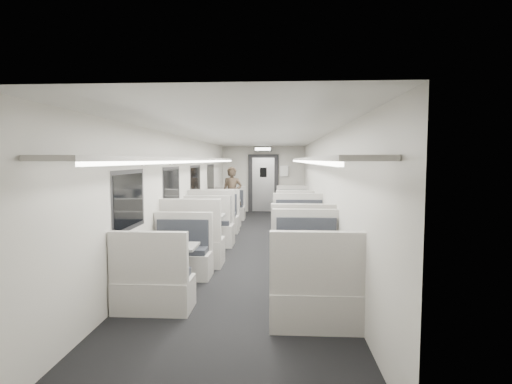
# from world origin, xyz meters

# --- Properties ---
(room) EXTENTS (3.24, 12.24, 2.64)m
(room) POSITION_xyz_m (0.00, 0.00, 1.20)
(room) COLOR black
(room) RESTS_ON ground
(booth_left_a) EXTENTS (0.97, 1.96, 1.05)m
(booth_left_a) POSITION_xyz_m (-1.00, 3.31, 0.35)
(booth_left_a) COLOR #A8A39E
(booth_left_a) RESTS_ON room
(booth_left_b) EXTENTS (1.04, 2.10, 1.12)m
(booth_left_b) POSITION_xyz_m (-1.00, 0.98, 0.38)
(booth_left_b) COLOR #A8A39E
(booth_left_b) RESTS_ON room
(booth_left_c) EXTENTS (1.13, 2.29, 1.23)m
(booth_left_c) POSITION_xyz_m (-1.00, -0.69, 0.41)
(booth_left_c) COLOR #A8A39E
(booth_left_c) RESTS_ON room
(booth_left_d) EXTENTS (0.96, 1.95, 1.04)m
(booth_left_d) POSITION_xyz_m (-1.00, -3.00, 0.35)
(booth_left_d) COLOR #A8A39E
(booth_left_d) RESTS_ON room
(booth_right_a) EXTENTS (1.00, 2.03, 1.09)m
(booth_right_a) POSITION_xyz_m (1.00, 3.11, 0.36)
(booth_right_a) COLOR #A8A39E
(booth_right_a) RESTS_ON room
(booth_right_b) EXTENTS (1.01, 2.05, 1.09)m
(booth_right_b) POSITION_xyz_m (1.00, 0.89, 0.37)
(booth_right_b) COLOR #A8A39E
(booth_right_b) RESTS_ON room
(booth_right_c) EXTENTS (1.10, 2.23, 1.19)m
(booth_right_c) POSITION_xyz_m (1.00, -1.09, 0.40)
(booth_right_c) COLOR #A8A39E
(booth_right_c) RESTS_ON room
(booth_right_d) EXTENTS (1.05, 2.12, 1.13)m
(booth_right_d) POSITION_xyz_m (1.00, -3.30, 0.38)
(booth_right_d) COLOR #A8A39E
(booth_right_d) RESTS_ON room
(passenger) EXTENTS (0.67, 0.49, 1.70)m
(passenger) POSITION_xyz_m (-0.85, 3.44, 0.85)
(passenger) COLOR black
(passenger) RESTS_ON room
(window_a) EXTENTS (0.02, 1.18, 0.84)m
(window_a) POSITION_xyz_m (-1.49, 3.40, 1.35)
(window_a) COLOR black
(window_a) RESTS_ON room
(window_b) EXTENTS (0.02, 1.18, 0.84)m
(window_b) POSITION_xyz_m (-1.49, 1.20, 1.35)
(window_b) COLOR black
(window_b) RESTS_ON room
(window_c) EXTENTS (0.02, 1.18, 0.84)m
(window_c) POSITION_xyz_m (-1.49, -1.00, 1.35)
(window_c) COLOR black
(window_c) RESTS_ON room
(window_d) EXTENTS (0.02, 1.18, 0.84)m
(window_d) POSITION_xyz_m (-1.49, -3.20, 1.35)
(window_d) COLOR black
(window_d) RESTS_ON room
(luggage_rack_left) EXTENTS (0.46, 10.40, 0.09)m
(luggage_rack_left) POSITION_xyz_m (-1.24, -0.30, 1.92)
(luggage_rack_left) COLOR #A8A39E
(luggage_rack_left) RESTS_ON room
(luggage_rack_right) EXTENTS (0.46, 10.40, 0.09)m
(luggage_rack_right) POSITION_xyz_m (1.24, -0.30, 1.92)
(luggage_rack_right) COLOR #A8A39E
(luggage_rack_right) RESTS_ON room
(vestibule_door) EXTENTS (1.10, 0.13, 2.10)m
(vestibule_door) POSITION_xyz_m (0.00, 5.93, 1.04)
(vestibule_door) COLOR black
(vestibule_door) RESTS_ON room
(exit_sign) EXTENTS (0.62, 0.12, 0.16)m
(exit_sign) POSITION_xyz_m (0.00, 5.44, 2.28)
(exit_sign) COLOR black
(exit_sign) RESTS_ON room
(wall_notice) EXTENTS (0.32, 0.02, 0.40)m
(wall_notice) POSITION_xyz_m (0.75, 5.92, 1.50)
(wall_notice) COLOR white
(wall_notice) RESTS_ON room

